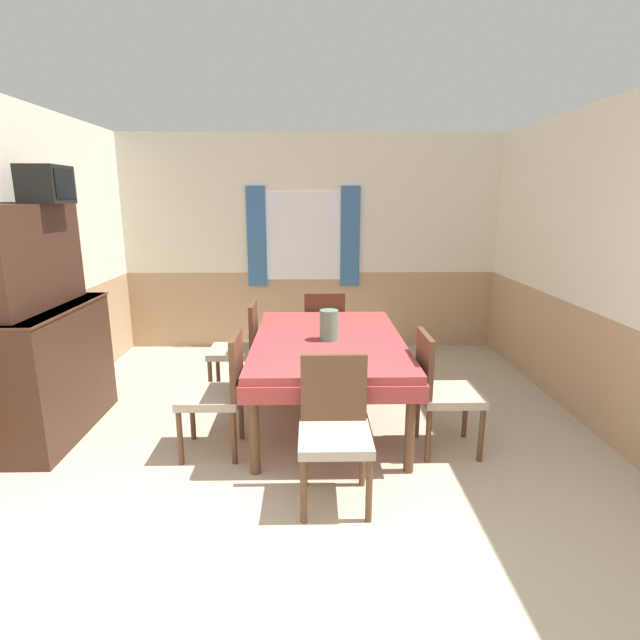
{
  "coord_description": "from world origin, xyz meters",
  "views": [
    {
      "loc": [
        -0.01,
        -1.68,
        1.85
      ],
      "look_at": [
        0.07,
        2.31,
        0.87
      ],
      "focal_mm": 28.0,
      "sensor_mm": 36.0,
      "label": 1
    }
  ],
  "objects_px": {
    "tv": "(46,184)",
    "vase": "(329,325)",
    "chair_left_far": "(240,346)",
    "chair_left_near": "(219,389)",
    "sideboard": "(48,341)",
    "dining_table": "(328,349)",
    "chair_head_near": "(335,425)",
    "chair_head_window": "(324,329)",
    "chair_right_near": "(441,388)"
  },
  "relations": [
    {
      "from": "chair_right_near",
      "to": "sideboard",
      "type": "distance_m",
      "value": 3.04
    },
    {
      "from": "chair_right_near",
      "to": "chair_left_far",
      "type": "distance_m",
      "value": 1.97
    },
    {
      "from": "dining_table",
      "to": "tv",
      "type": "height_order",
      "value": "tv"
    },
    {
      "from": "sideboard",
      "to": "vase",
      "type": "bearing_deg",
      "value": 3.87
    },
    {
      "from": "tv",
      "to": "chair_head_window",
      "type": "bearing_deg",
      "value": 29.44
    },
    {
      "from": "chair_head_near",
      "to": "chair_right_near",
      "type": "xyz_separation_m",
      "value": [
        0.81,
        0.61,
        0.0
      ]
    },
    {
      "from": "chair_left_far",
      "to": "chair_head_window",
      "type": "distance_m",
      "value": 1.02
    },
    {
      "from": "chair_left_near",
      "to": "tv",
      "type": "height_order",
      "value": "tv"
    },
    {
      "from": "vase",
      "to": "dining_table",
      "type": "bearing_deg",
      "value": 93.58
    },
    {
      "from": "chair_left_far",
      "to": "chair_head_window",
      "type": "xyz_separation_m",
      "value": [
        0.81,
        0.61,
        0.0
      ]
    },
    {
      "from": "chair_left_far",
      "to": "vase",
      "type": "xyz_separation_m",
      "value": [
        0.82,
        -0.62,
        0.36
      ]
    },
    {
      "from": "tv",
      "to": "sideboard",
      "type": "bearing_deg",
      "value": -107.37
    },
    {
      "from": "chair_right_near",
      "to": "chair_head_near",
      "type": "bearing_deg",
      "value": -53.28
    },
    {
      "from": "dining_table",
      "to": "chair_head_near",
      "type": "height_order",
      "value": "chair_head_near"
    },
    {
      "from": "chair_left_far",
      "to": "chair_head_near",
      "type": "bearing_deg",
      "value": -154.58
    },
    {
      "from": "chair_head_near",
      "to": "vase",
      "type": "bearing_deg",
      "value": -90.22
    },
    {
      "from": "chair_left_far",
      "to": "tv",
      "type": "bearing_deg",
      "value": 114.36
    },
    {
      "from": "tv",
      "to": "vase",
      "type": "bearing_deg",
      "value": -0.52
    },
    {
      "from": "chair_right_near",
      "to": "tv",
      "type": "xyz_separation_m",
      "value": [
        -2.95,
        0.51,
        1.46
      ]
    },
    {
      "from": "vase",
      "to": "chair_left_far",
      "type": "bearing_deg",
      "value": 142.88
    },
    {
      "from": "sideboard",
      "to": "chair_head_near",
      "type": "bearing_deg",
      "value": -23.32
    },
    {
      "from": "sideboard",
      "to": "vase",
      "type": "relative_size",
      "value": 7.29
    },
    {
      "from": "dining_table",
      "to": "chair_left_near",
      "type": "height_order",
      "value": "chair_left_near"
    },
    {
      "from": "chair_head_near",
      "to": "chair_head_window",
      "type": "bearing_deg",
      "value": -90.0
    },
    {
      "from": "dining_table",
      "to": "chair_left_far",
      "type": "relative_size",
      "value": 2.15
    },
    {
      "from": "sideboard",
      "to": "chair_head_window",
      "type": "bearing_deg",
      "value": 32.11
    },
    {
      "from": "chair_head_near",
      "to": "chair_head_window",
      "type": "distance_m",
      "value": 2.32
    },
    {
      "from": "chair_right_near",
      "to": "chair_head_window",
      "type": "distance_m",
      "value": 1.9
    },
    {
      "from": "vase",
      "to": "chair_right_near",
      "type": "bearing_deg",
      "value": -30.97
    },
    {
      "from": "chair_left_near",
      "to": "vase",
      "type": "height_order",
      "value": "vase"
    },
    {
      "from": "dining_table",
      "to": "chair_left_near",
      "type": "bearing_deg",
      "value": -145.83
    },
    {
      "from": "sideboard",
      "to": "tv",
      "type": "xyz_separation_m",
      "value": [
        0.05,
        0.17,
        1.18
      ]
    },
    {
      "from": "dining_table",
      "to": "tv",
      "type": "relative_size",
      "value": 5.24
    },
    {
      "from": "chair_head_near",
      "to": "chair_right_near",
      "type": "distance_m",
      "value": 1.02
    },
    {
      "from": "chair_left_near",
      "to": "chair_head_window",
      "type": "xyz_separation_m",
      "value": [
        0.81,
        1.71,
        0.0
      ]
    },
    {
      "from": "sideboard",
      "to": "vase",
      "type": "distance_m",
      "value": 2.2
    },
    {
      "from": "chair_right_near",
      "to": "chair_left_far",
      "type": "xyz_separation_m",
      "value": [
        -1.63,
        1.11,
        0.0
      ]
    },
    {
      "from": "dining_table",
      "to": "chair_left_far",
      "type": "bearing_deg",
      "value": 145.83
    },
    {
      "from": "dining_table",
      "to": "chair_right_near",
      "type": "relative_size",
      "value": 2.15
    },
    {
      "from": "dining_table",
      "to": "chair_head_near",
      "type": "bearing_deg",
      "value": -90.0
    },
    {
      "from": "tv",
      "to": "vase",
      "type": "xyz_separation_m",
      "value": [
        2.14,
        -0.02,
        -1.1
      ]
    },
    {
      "from": "chair_left_far",
      "to": "sideboard",
      "type": "bearing_deg",
      "value": 119.14
    },
    {
      "from": "chair_left_far",
      "to": "chair_right_near",
      "type": "bearing_deg",
      "value": -124.17
    },
    {
      "from": "chair_left_far",
      "to": "tv",
      "type": "relative_size",
      "value": 2.44
    },
    {
      "from": "chair_head_near",
      "to": "chair_left_near",
      "type": "height_order",
      "value": "same"
    },
    {
      "from": "chair_head_near",
      "to": "chair_right_near",
      "type": "height_order",
      "value": "same"
    },
    {
      "from": "chair_left_near",
      "to": "sideboard",
      "type": "height_order",
      "value": "sideboard"
    },
    {
      "from": "chair_head_near",
      "to": "tv",
      "type": "relative_size",
      "value": 2.44
    },
    {
      "from": "chair_head_near",
      "to": "chair_left_near",
      "type": "relative_size",
      "value": 1.0
    },
    {
      "from": "sideboard",
      "to": "tv",
      "type": "distance_m",
      "value": 1.2
    }
  ]
}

